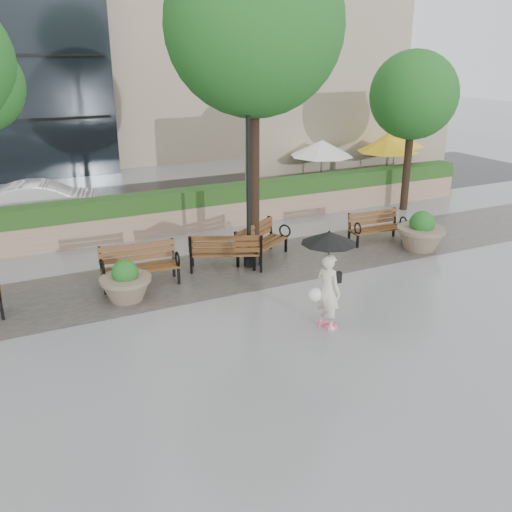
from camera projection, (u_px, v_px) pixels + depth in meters
name	position (u px, v px, depth m)	size (l,w,h in m)	color
ground	(259.00, 318.00, 12.73)	(100.00, 100.00, 0.00)	gray
cobble_strip	(209.00, 273.00, 15.25)	(28.00, 3.20, 0.01)	#383330
hedge_wall	(162.00, 213.00, 18.40)	(24.00, 0.80, 1.35)	tan
cafe_wall	(353.00, 139.00, 24.40)	(10.00, 0.60, 4.00)	tan
cafe_hedge	(373.00, 187.00, 22.87)	(8.00, 0.50, 0.90)	#234918
asphalt_street	(132.00, 204.00, 22.00)	(40.00, 7.00, 0.00)	black
bench_1	(140.00, 274.00, 14.41)	(2.00, 0.95, 1.04)	brown
bench_2	(226.00, 259.00, 15.42)	(2.09, 1.49, 1.05)	brown
bench_3	(262.00, 249.00, 16.18)	(1.98, 1.64, 1.01)	brown
bench_4	(376.00, 233.00, 17.64)	(1.79, 0.79, 0.94)	brown
planter_left	(126.00, 285.00, 13.52)	(1.21, 1.21, 1.02)	#7F6B56
planter_right	(421.00, 235.00, 16.92)	(1.42, 1.42, 1.19)	#7F6B56
lamppost	(249.00, 200.00, 15.12)	(0.28, 0.28, 4.30)	black
tree_1	(258.00, 32.00, 14.53)	(4.60, 4.60, 8.52)	black
tree_2	(415.00, 98.00, 20.10)	(3.22, 3.09, 5.68)	black
patio_umb_white	(322.00, 149.00, 22.23)	(2.50, 2.50, 2.30)	black
patio_umb_yellow_a	(388.00, 145.00, 23.14)	(2.50, 2.50, 2.30)	black
patio_umb_yellow_b	(395.00, 139.00, 24.61)	(2.50, 2.50, 2.30)	black
car_right	(46.00, 201.00, 19.72)	(1.45, 4.16, 1.37)	silver
pedestrian	(328.00, 270.00, 11.91)	(1.17, 1.17, 2.14)	beige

